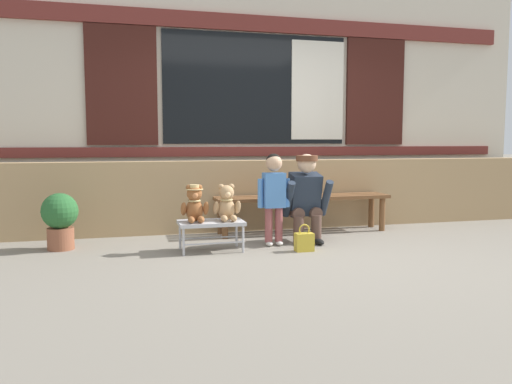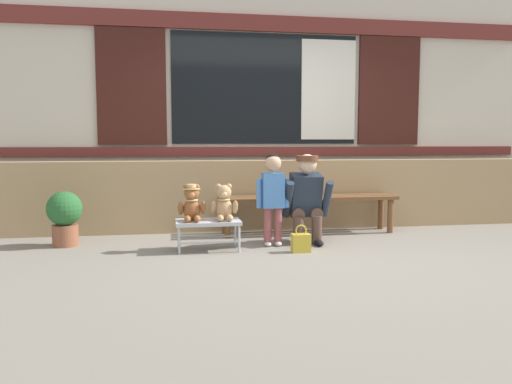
{
  "view_description": "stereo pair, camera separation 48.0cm",
  "coord_description": "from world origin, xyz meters",
  "px_view_note": "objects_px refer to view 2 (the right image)",
  "views": [
    {
      "loc": [
        -1.7,
        -4.61,
        1.09
      ],
      "look_at": [
        -0.34,
        0.56,
        0.55
      ],
      "focal_mm": 35.82,
      "sensor_mm": 36.0,
      "label": 1
    },
    {
      "loc": [
        -1.23,
        -4.71,
        1.09
      ],
      "look_at": [
        -0.34,
        0.56,
        0.55
      ],
      "focal_mm": 35.82,
      "sensor_mm": 36.0,
      "label": 2
    }
  ],
  "objects_px": {
    "small_display_bench": "(208,224)",
    "adult_crouching": "(307,198)",
    "handbag_on_ground": "(301,242)",
    "potted_plant": "(65,215)",
    "teddy_bear_with_hat": "(192,203)",
    "child_standing": "(273,189)",
    "wooden_bench_long": "(308,202)",
    "teddy_bear_plain": "(224,204)"
  },
  "relations": [
    {
      "from": "adult_crouching",
      "to": "child_standing",
      "type": "bearing_deg",
      "value": -167.53
    },
    {
      "from": "wooden_bench_long",
      "to": "child_standing",
      "type": "distance_m",
      "value": 0.88
    },
    {
      "from": "wooden_bench_long",
      "to": "adult_crouching",
      "type": "height_order",
      "value": "adult_crouching"
    },
    {
      "from": "potted_plant",
      "to": "teddy_bear_plain",
      "type": "bearing_deg",
      "value": -15.68
    },
    {
      "from": "teddy_bear_with_hat",
      "to": "potted_plant",
      "type": "height_order",
      "value": "teddy_bear_with_hat"
    },
    {
      "from": "teddy_bear_with_hat",
      "to": "child_standing",
      "type": "bearing_deg",
      "value": 6.61
    },
    {
      "from": "teddy_bear_plain",
      "to": "small_display_bench",
      "type": "bearing_deg",
      "value": -179.49
    },
    {
      "from": "adult_crouching",
      "to": "teddy_bear_plain",
      "type": "bearing_deg",
      "value": -168.54
    },
    {
      "from": "teddy_bear_with_hat",
      "to": "teddy_bear_plain",
      "type": "distance_m",
      "value": 0.32
    },
    {
      "from": "wooden_bench_long",
      "to": "teddy_bear_with_hat",
      "type": "distance_m",
      "value": 1.58
    },
    {
      "from": "small_display_bench",
      "to": "adult_crouching",
      "type": "relative_size",
      "value": 0.67
    },
    {
      "from": "small_display_bench",
      "to": "teddy_bear_with_hat",
      "type": "height_order",
      "value": "teddy_bear_with_hat"
    },
    {
      "from": "teddy_bear_plain",
      "to": "adult_crouching",
      "type": "distance_m",
      "value": 0.92
    },
    {
      "from": "small_display_bench",
      "to": "handbag_on_ground",
      "type": "relative_size",
      "value": 2.35
    },
    {
      "from": "handbag_on_ground",
      "to": "potted_plant",
      "type": "xyz_separation_m",
      "value": [
        -2.34,
        0.7,
        0.23
      ]
    },
    {
      "from": "teddy_bear_plain",
      "to": "handbag_on_ground",
      "type": "distance_m",
      "value": 0.85
    },
    {
      "from": "child_standing",
      "to": "handbag_on_ground",
      "type": "distance_m",
      "value": 0.64
    },
    {
      "from": "handbag_on_ground",
      "to": "small_display_bench",
      "type": "bearing_deg",
      "value": 164.63
    },
    {
      "from": "small_display_bench",
      "to": "teddy_bear_with_hat",
      "type": "distance_m",
      "value": 0.26
    },
    {
      "from": "teddy_bear_plain",
      "to": "handbag_on_ground",
      "type": "relative_size",
      "value": 1.34
    },
    {
      "from": "wooden_bench_long",
      "to": "handbag_on_ground",
      "type": "relative_size",
      "value": 7.72
    },
    {
      "from": "teddy_bear_plain",
      "to": "handbag_on_ground",
      "type": "height_order",
      "value": "teddy_bear_plain"
    },
    {
      "from": "adult_crouching",
      "to": "handbag_on_ground",
      "type": "xyz_separation_m",
      "value": [
        -0.17,
        -0.43,
        -0.38
      ]
    },
    {
      "from": "teddy_bear_with_hat",
      "to": "handbag_on_ground",
      "type": "xyz_separation_m",
      "value": [
        1.05,
        -0.25,
        -0.38
      ]
    },
    {
      "from": "small_display_bench",
      "to": "child_standing",
      "type": "relative_size",
      "value": 0.67
    },
    {
      "from": "potted_plant",
      "to": "handbag_on_ground",
      "type": "bearing_deg",
      "value": -16.61
    },
    {
      "from": "child_standing",
      "to": "potted_plant",
      "type": "distance_m",
      "value": 2.17
    },
    {
      "from": "teddy_bear_with_hat",
      "to": "child_standing",
      "type": "distance_m",
      "value": 0.85
    },
    {
      "from": "teddy_bear_plain",
      "to": "potted_plant",
      "type": "bearing_deg",
      "value": 164.32
    },
    {
      "from": "wooden_bench_long",
      "to": "adult_crouching",
      "type": "bearing_deg",
      "value": -106.9
    },
    {
      "from": "teddy_bear_plain",
      "to": "handbag_on_ground",
      "type": "bearing_deg",
      "value": -18.63
    },
    {
      "from": "small_display_bench",
      "to": "teddy_bear_plain",
      "type": "distance_m",
      "value": 0.25
    },
    {
      "from": "small_display_bench",
      "to": "handbag_on_ground",
      "type": "height_order",
      "value": "small_display_bench"
    },
    {
      "from": "teddy_bear_with_hat",
      "to": "potted_plant",
      "type": "bearing_deg",
      "value": 160.73
    },
    {
      "from": "teddy_bear_with_hat",
      "to": "adult_crouching",
      "type": "relative_size",
      "value": 0.38
    },
    {
      "from": "wooden_bench_long",
      "to": "teddy_bear_with_hat",
      "type": "xyz_separation_m",
      "value": [
        -1.39,
        -0.74,
        0.1
      ]
    },
    {
      "from": "small_display_bench",
      "to": "child_standing",
      "type": "xyz_separation_m",
      "value": [
        0.68,
        0.1,
        0.33
      ]
    },
    {
      "from": "handbag_on_ground",
      "to": "potted_plant",
      "type": "height_order",
      "value": "potted_plant"
    },
    {
      "from": "small_display_bench",
      "to": "adult_crouching",
      "type": "height_order",
      "value": "adult_crouching"
    },
    {
      "from": "wooden_bench_long",
      "to": "small_display_bench",
      "type": "bearing_deg",
      "value": -148.77
    },
    {
      "from": "small_display_bench",
      "to": "teddy_bear_with_hat",
      "type": "relative_size",
      "value": 1.76
    },
    {
      "from": "child_standing",
      "to": "potted_plant",
      "type": "bearing_deg",
      "value": 170.54
    }
  ]
}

